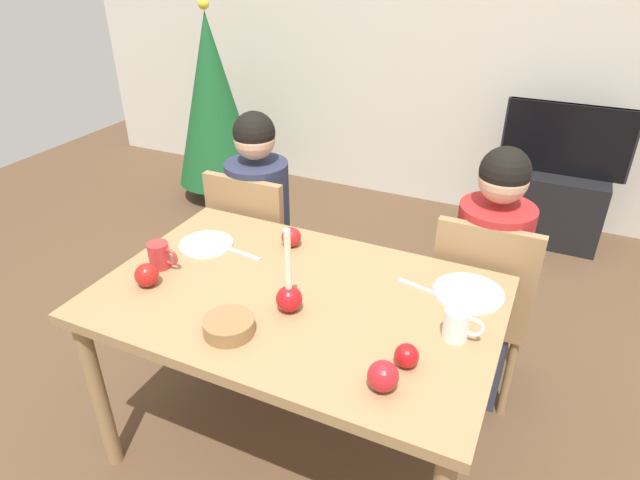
{
  "coord_description": "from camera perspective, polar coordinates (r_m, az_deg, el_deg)",
  "views": [
    {
      "loc": [
        0.74,
        -1.39,
        1.86
      ],
      "look_at": [
        0.0,
        0.2,
        0.87
      ],
      "focal_mm": 30.55,
      "sensor_mm": 36.0,
      "label": 1
    }
  ],
  "objects": [
    {
      "name": "fork_right",
      "position": [
        1.98,
        10.49,
        -4.95
      ],
      "size": [
        0.18,
        0.05,
        0.01
      ],
      "primitive_type": "cube",
      "rotation": [
        0.0,
        0.0,
        -0.23
      ],
      "color": "silver",
      "rests_on": "dining_table"
    },
    {
      "name": "apple_by_left_plate",
      "position": [
        1.56,
        6.62,
        -13.98
      ],
      "size": [
        0.09,
        0.09,
        0.09
      ],
      "primitive_type": "sphere",
      "color": "#B01C22",
      "rests_on": "dining_table"
    },
    {
      "name": "chair_right",
      "position": [
        2.41,
        16.58,
        -5.87
      ],
      "size": [
        0.4,
        0.4,
        0.9
      ],
      "color": "#99754C",
      "rests_on": "ground"
    },
    {
      "name": "mug_right",
      "position": [
        1.76,
        14.21,
        -8.57
      ],
      "size": [
        0.13,
        0.08,
        0.1
      ],
      "color": "white",
      "rests_on": "dining_table"
    },
    {
      "name": "bowl_walnuts",
      "position": [
        1.77,
        -9.53,
        -8.87
      ],
      "size": [
        0.16,
        0.16,
        0.05
      ],
      "primitive_type": "cylinder",
      "color": "olive",
      "rests_on": "dining_table"
    },
    {
      "name": "tv_stand",
      "position": [
        4.03,
        23.08,
        3.29
      ],
      "size": [
        0.64,
        0.4,
        0.48
      ],
      "primitive_type": "cube",
      "color": "black",
      "rests_on": "ground"
    },
    {
      "name": "christmas_tree",
      "position": [
        4.26,
        -11.15,
        14.1
      ],
      "size": [
        0.63,
        0.63,
        1.48
      ],
      "color": "brown",
      "rests_on": "ground"
    },
    {
      "name": "fork_left",
      "position": [
        2.18,
        -8.2,
        -1.39
      ],
      "size": [
        0.18,
        0.04,
        0.01
      ],
      "primitive_type": "cube",
      "rotation": [
        0.0,
        0.0,
        -0.13
      ],
      "color": "silver",
      "rests_on": "dining_table"
    },
    {
      "name": "apple_near_candle",
      "position": [
        2.04,
        -17.7,
        -3.52
      ],
      "size": [
        0.09,
        0.09,
        0.09
      ],
      "primitive_type": "sphere",
      "color": "#B51B16",
      "rests_on": "dining_table"
    },
    {
      "name": "person_right_child",
      "position": [
        2.41,
        16.91,
        -4.34
      ],
      "size": [
        0.3,
        0.3,
        1.17
      ],
      "color": "#33384C",
      "rests_on": "ground"
    },
    {
      "name": "candle_centerpiece",
      "position": [
        1.82,
        -3.27,
        -5.69
      ],
      "size": [
        0.09,
        0.09,
        0.31
      ],
      "color": "red",
      "rests_on": "dining_table"
    },
    {
      "name": "plate_right",
      "position": [
        1.99,
        15.27,
        -5.37
      ],
      "size": [
        0.25,
        0.25,
        0.01
      ],
      "primitive_type": "cylinder",
      "color": "white",
      "rests_on": "dining_table"
    },
    {
      "name": "mug_left",
      "position": [
        2.14,
        -16.41,
        -1.55
      ],
      "size": [
        0.13,
        0.08,
        0.1
      ],
      "color": "#B72D2D",
      "rests_on": "dining_table"
    },
    {
      "name": "plate_left",
      "position": [
        2.26,
        -11.84,
        -0.44
      ],
      "size": [
        0.22,
        0.22,
        0.01
      ],
      "primitive_type": "cylinder",
      "color": "white",
      "rests_on": "dining_table"
    },
    {
      "name": "back_wall",
      "position": [
        4.09,
        15.28,
        20.68
      ],
      "size": [
        6.4,
        0.1,
        2.6
      ],
      "primitive_type": "cube",
      "color": "beige",
      "rests_on": "ground"
    },
    {
      "name": "chair_left",
      "position": [
        2.72,
        -6.57,
        -0.42
      ],
      "size": [
        0.4,
        0.4,
        0.9
      ],
      "color": "#99754C",
      "rests_on": "ground"
    },
    {
      "name": "ground_plane",
      "position": [
        2.43,
        -2.11,
        -20.35
      ],
      "size": [
        7.68,
        7.68,
        0.0
      ],
      "primitive_type": "plane",
      "color": "brown"
    },
    {
      "name": "apple_far_edge",
      "position": [
        2.2,
        -3.03,
        0.31
      ],
      "size": [
        0.08,
        0.08,
        0.08
      ],
      "primitive_type": "sphere",
      "color": "red",
      "rests_on": "dining_table"
    },
    {
      "name": "apple_by_right_mug",
      "position": [
        1.64,
        9.05,
        -11.88
      ],
      "size": [
        0.07,
        0.07,
        0.07
      ],
      "primitive_type": "sphere",
      "color": "#B41215",
      "rests_on": "dining_table"
    },
    {
      "name": "dining_table",
      "position": [
        1.97,
        -2.47,
        -7.76
      ],
      "size": [
        1.4,
        0.9,
        0.75
      ],
      "color": "#99754C",
      "rests_on": "ground"
    },
    {
      "name": "person_left_child",
      "position": [
        2.72,
        -6.29,
        0.95
      ],
      "size": [
        0.3,
        0.3,
        1.17
      ],
      "color": "#33384C",
      "rests_on": "ground"
    },
    {
      "name": "tv",
      "position": [
        3.86,
        24.45,
        9.54
      ],
      "size": [
        0.79,
        0.05,
        0.46
      ],
      "color": "black",
      "rests_on": "tv_stand"
    }
  ]
}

